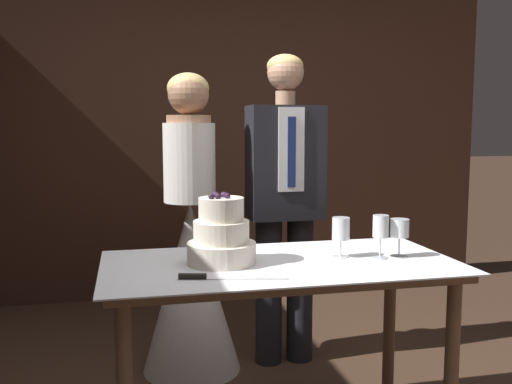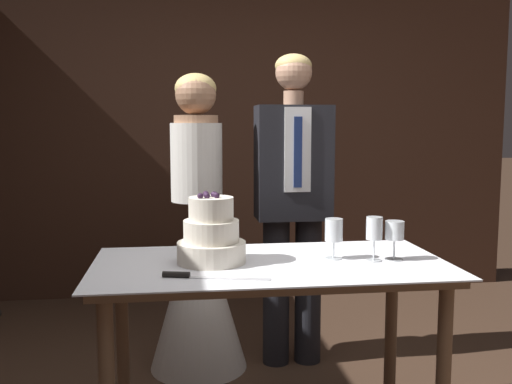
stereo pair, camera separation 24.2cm
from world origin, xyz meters
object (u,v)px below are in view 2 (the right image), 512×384
bride (198,261)px  tiered_cake (211,236)px  cake_knife (195,276)px  wine_glass_near (395,233)px  wine_glass_middle (374,230)px  cake_table (270,287)px  groom (293,194)px  wine_glass_far (334,232)px

bride → tiered_cake: bearing=-87.9°
cake_knife → wine_glass_near: bearing=25.8°
wine_glass_middle → bride: bearing=126.6°
wine_glass_near → cake_table: bearing=177.0°
groom → wine_glass_near: bearing=-75.3°
wine_glass_near → wine_glass_far: (-0.24, 0.05, -0.00)m
wine_glass_far → bride: 1.06m
cake_knife → wine_glass_middle: wine_glass_middle is taller
wine_glass_middle → wine_glass_far: bearing=159.7°
wine_glass_near → wine_glass_middle: size_ratio=0.89×
cake_knife → bride: size_ratio=0.24×
cake_knife → wine_glass_middle: 0.76m
wine_glass_middle → wine_glass_far: 0.16m
bride → cake_table: bearing=-73.3°
cake_knife → wine_glass_near: wine_glass_near is taller
wine_glass_near → wine_glass_far: wine_glass_far is taller
cake_knife → groom: bearing=75.9°
cake_table → tiered_cake: 0.32m
tiered_cake → groom: 1.00m
tiered_cake → wine_glass_far: (0.50, -0.00, 0.00)m
cake_knife → groom: (0.58, 1.09, 0.16)m
bride → groom: bearing=-0.1°
tiered_cake → wine_glass_far: bearing=-0.5°
wine_glass_middle → bride: (-0.69, 0.92, -0.33)m
wine_glass_middle → bride: size_ratio=0.11×
wine_glass_near → wine_glass_middle: bearing=-175.6°
cake_table → bride: 0.93m
tiered_cake → groom: groom is taller
wine_glass_middle → wine_glass_far: (-0.15, 0.06, -0.02)m
groom → wine_glass_middle: bearing=-80.6°
wine_glass_middle → bride: 1.20m
cake_table → cake_knife: 0.38m
cake_table → cake_knife: cake_knife is taller
wine_glass_near → groom: (-0.24, 0.91, 0.05)m
cake_table → bride: bride is taller
cake_table → tiered_cake: bearing=173.2°
cake_knife → groom: size_ratio=0.22×
wine_glass_near → groom: groom is taller
wine_glass_far → groom: bearing=90.0°
cake_table → bride: (-0.27, 0.89, -0.10)m
cake_knife → bride: (0.04, 1.09, -0.21)m
cake_knife → tiered_cake: bearing=86.0°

